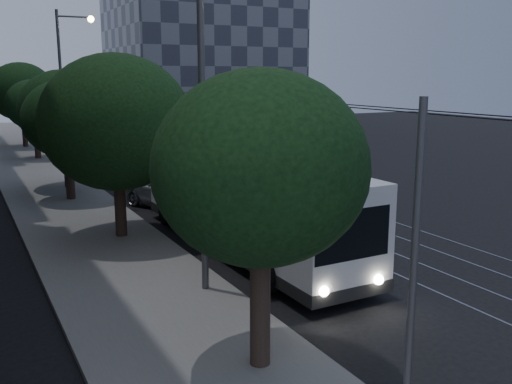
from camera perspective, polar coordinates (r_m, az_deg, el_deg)
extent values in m
plane|color=black|center=(21.58, 7.13, -5.50)|extent=(120.00, 120.00, 0.00)
cube|color=gray|center=(37.62, -20.74, 1.32)|extent=(5.00, 90.00, 0.15)
cube|color=gray|center=(39.32, -9.44, 2.24)|extent=(0.08, 90.00, 0.02)
cube|color=gray|center=(39.79, -7.48, 2.41)|extent=(0.08, 90.00, 0.02)
cube|color=gray|center=(40.35, -5.40, 2.59)|extent=(0.08, 90.00, 0.02)
cube|color=gray|center=(40.91, -3.54, 2.74)|extent=(0.08, 90.00, 0.02)
cylinder|color=black|center=(37.71, -15.78, 10.11)|extent=(0.02, 90.00, 0.02)
cylinder|color=black|center=(37.87, -14.73, 10.17)|extent=(0.02, 90.00, 0.02)
cylinder|color=#4F4F51|center=(10.09, 15.46, -8.09)|extent=(0.14, 0.14, 6.00)
cylinder|color=#4F4F51|center=(27.84, -13.96, 4.44)|extent=(0.14, 0.14, 6.00)
cylinder|color=#4F4F51|center=(47.42, -19.95, 6.94)|extent=(0.14, 0.14, 6.00)
cylinder|color=#4F4F51|center=(67.24, -22.44, 7.95)|extent=(0.14, 0.14, 6.00)
cube|color=#3B3F4B|center=(78.02, -5.48, 15.77)|extent=(22.00, 18.00, 24.00)
cube|color=silver|center=(20.62, -1.24, -0.76)|extent=(2.93, 12.89, 3.05)
cube|color=black|center=(20.96, -1.22, -4.41)|extent=(2.97, 12.93, 0.37)
cube|color=black|center=(21.07, -1.89, -0.13)|extent=(2.95, 10.21, 1.12)
cube|color=black|center=(15.28, 9.63, -4.23)|extent=(2.43, 0.12, 1.39)
cube|color=black|center=(26.35, -7.50, 2.40)|extent=(2.23, 0.11, 1.07)
cube|color=#28F43A|center=(15.05, 9.75, -0.70)|extent=(1.71, 0.09, 0.34)
cube|color=gray|center=(23.21, -4.83, 5.08)|extent=(2.37, 2.39, 0.54)
sphere|color=white|center=(15.17, 6.79, -9.81)|extent=(0.28, 0.28, 0.28)
sphere|color=white|center=(16.22, 12.15, -8.56)|extent=(0.28, 0.28, 0.28)
cylinder|color=#4F4F51|center=(24.04, -6.64, 7.36)|extent=(0.06, 4.84, 2.12)
cylinder|color=#4F4F51|center=(24.28, -5.22, 7.44)|extent=(0.06, 4.84, 2.12)
cylinder|color=black|center=(16.92, 1.09, -8.40)|extent=(0.32, 1.07, 1.07)
cylinder|color=black|center=(18.27, 8.38, -6.98)|extent=(0.32, 1.07, 1.07)
cylinder|color=black|center=(22.96, -7.34, -3.07)|extent=(0.32, 1.07, 1.07)
cylinder|color=black|center=(23.97, -1.45, -2.35)|extent=(0.32, 1.07, 1.07)
cylinder|color=black|center=(24.84, -9.02, -1.99)|extent=(0.32, 1.07, 1.07)
cylinder|color=black|center=(25.78, -3.49, -1.37)|extent=(0.32, 1.07, 1.07)
imported|color=#A4A7AB|center=(27.71, -7.86, -0.04)|extent=(4.39, 6.06, 1.53)
imported|color=silver|center=(34.08, -11.81, 1.98)|extent=(2.38, 4.61, 1.50)
imported|color=silver|center=(42.02, -16.38, 3.60)|extent=(2.96, 5.67, 1.57)
imported|color=silver|center=(46.98, -17.18, 4.13)|extent=(1.74, 3.79, 1.21)
imported|color=white|center=(47.30, -18.46, 4.13)|extent=(2.46, 3.95, 1.25)
cylinder|color=black|center=(12.46, 0.41, -11.68)|extent=(0.44, 0.44, 2.80)
ellipsoid|color=black|center=(11.59, 0.44, 2.44)|extent=(4.48, 4.48, 4.03)
cylinder|color=black|center=(22.80, -13.40, -1.65)|extent=(0.44, 0.44, 2.42)
ellipsoid|color=black|center=(22.29, -13.81, 6.79)|extent=(5.74, 5.74, 5.17)
cylinder|color=black|center=(30.28, -18.12, 1.48)|extent=(0.44, 0.44, 2.57)
ellipsoid|color=black|center=(29.93, -18.47, 6.95)|extent=(4.30, 4.30, 3.87)
cylinder|color=black|center=(33.66, -18.31, 2.44)|extent=(0.44, 0.44, 2.57)
ellipsoid|color=black|center=(33.33, -18.66, 7.75)|extent=(4.92, 4.92, 4.43)
cylinder|color=black|center=(46.07, -21.03, 4.59)|extent=(0.44, 0.44, 2.57)
ellipsoid|color=black|center=(45.84, -21.29, 8.13)|extent=(4.18, 4.18, 3.76)
cylinder|color=black|center=(54.05, -22.13, 5.57)|extent=(0.44, 0.44, 2.81)
ellipsoid|color=black|center=(53.84, -22.41, 9.26)|extent=(5.57, 5.57, 5.01)
cylinder|color=#4F4F51|center=(16.08, -5.35, 5.56)|extent=(0.20, 0.20, 9.28)
cylinder|color=#4F4F51|center=(41.57, -18.85, 9.61)|extent=(0.20, 0.20, 10.58)
cylinder|color=#4F4F51|center=(41.94, -17.67, 16.36)|extent=(2.33, 0.12, 0.12)
sphere|color=#ECC482|center=(42.14, -16.19, 16.27)|extent=(0.44, 0.44, 0.44)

